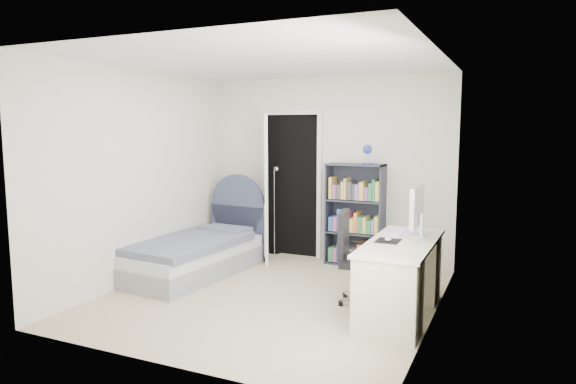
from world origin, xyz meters
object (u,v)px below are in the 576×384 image
at_px(nightstand, 234,225).
at_px(floor_lamp, 275,219).
at_px(bed, 199,252).
at_px(bookcase, 356,219).
at_px(desk, 401,275).
at_px(office_chair, 354,253).

relative_size(nightstand, floor_lamp, 0.49).
height_order(bed, nightstand, bed).
height_order(bookcase, desk, bookcase).
bearing_deg(office_chair, bed, 173.15).
distance_m(floor_lamp, bookcase, 1.22).
height_order(nightstand, desk, desk).
distance_m(desk, office_chair, 0.56).
bearing_deg(bed, desk, -8.90).
bearing_deg(bed, office_chair, -6.85).
distance_m(bed, floor_lamp, 1.37).
height_order(nightstand, office_chair, office_chair).
bearing_deg(desk, floor_lamp, 142.23).
height_order(bed, bookcase, bookcase).
distance_m(bed, bookcase, 2.09).
xyz_separation_m(nightstand, office_chair, (2.22, -1.34, 0.12)).
relative_size(floor_lamp, desk, 0.84).
xyz_separation_m(bed, floor_lamp, (0.46, 1.27, 0.25)).
relative_size(bookcase, office_chair, 1.65).
height_order(nightstand, floor_lamp, floor_lamp).
bearing_deg(nightstand, bed, -84.07).
relative_size(bed, floor_lamp, 1.55).
bearing_deg(bookcase, bed, -144.22).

